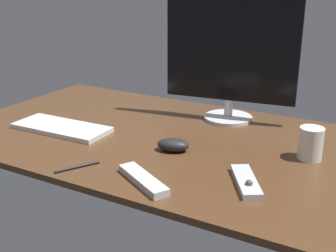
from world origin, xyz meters
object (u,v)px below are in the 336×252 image
at_px(media_remote, 246,181).
at_px(keyboard, 62,128).
at_px(monitor, 231,57).
at_px(coffee_mug, 311,144).
at_px(tv_remote, 143,180).
at_px(pen, 77,167).
at_px(computer_mouse, 173,145).

bearing_deg(media_remote, keyboard, -128.08).
bearing_deg(monitor, coffee_mug, -40.98).
xyz_separation_m(media_remote, tv_remote, (-0.24, -0.13, 0.00)).
bearing_deg(pen, keyboard, 78.60).
height_order(keyboard, pen, keyboard).
bearing_deg(tv_remote, keyboard, -174.61).
relative_size(keyboard, coffee_mug, 3.53).
height_order(coffee_mug, pen, coffee_mug).
height_order(tv_remote, coffee_mug, coffee_mug).
height_order(monitor, media_remote, monitor).
xyz_separation_m(keyboard, computer_mouse, (0.43, 0.03, 0.01)).
bearing_deg(media_remote, pen, -104.51).
distance_m(computer_mouse, coffee_mug, 0.41).
height_order(computer_mouse, tv_remote, computer_mouse).
distance_m(keyboard, coffee_mug, 0.84).
bearing_deg(keyboard, media_remote, -8.13).
relative_size(keyboard, media_remote, 1.93).
height_order(keyboard, computer_mouse, computer_mouse).
xyz_separation_m(computer_mouse, pen, (-0.18, -0.25, -0.02)).
xyz_separation_m(keyboard, coffee_mug, (0.82, 0.17, 0.04)).
height_order(keyboard, tv_remote, tv_remote).
xyz_separation_m(monitor, computer_mouse, (-0.03, -0.37, -0.22)).
relative_size(monitor, computer_mouse, 4.82).
bearing_deg(coffee_mug, computer_mouse, -159.26).
height_order(monitor, pen, monitor).
bearing_deg(computer_mouse, coffee_mug, 3.99).
distance_m(media_remote, tv_remote, 0.27).
bearing_deg(monitor, keyboard, -147.68).
xyz_separation_m(computer_mouse, tv_remote, (0.04, -0.23, -0.01)).
relative_size(keyboard, tv_remote, 1.75).
bearing_deg(tv_remote, media_remote, 56.89).
xyz_separation_m(keyboard, pen, (0.26, -0.22, -0.00)).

